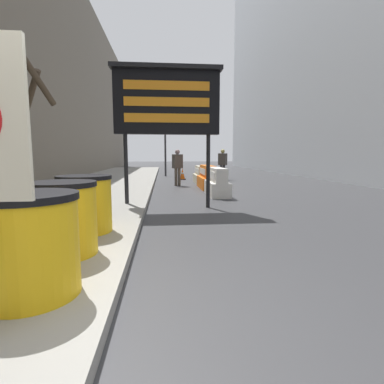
% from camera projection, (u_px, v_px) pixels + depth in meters
% --- Properties ---
extents(ground_plane, '(120.00, 120.00, 0.00)m').
position_uv_depth(ground_plane, '(106.00, 340.00, 2.21)').
color(ground_plane, '#38383A').
extents(building_left_facade, '(0.40, 50.40, 11.57)m').
position_uv_depth(building_left_facade, '(23.00, 31.00, 10.74)').
color(building_left_facade, '#706656').
rests_on(building_left_facade, ground_plane).
extents(bare_tree, '(1.91, 1.80, 3.92)m').
position_uv_depth(bare_tree, '(14.00, 128.00, 7.86)').
color(bare_tree, '#4C3D2D').
rests_on(bare_tree, sidewalk_left).
extents(barrel_drum_foreground, '(0.84, 0.84, 0.90)m').
position_uv_depth(barrel_drum_foreground, '(29.00, 245.00, 2.57)').
color(barrel_drum_foreground, yellow).
rests_on(barrel_drum_foreground, sidewalk_left).
extents(barrel_drum_middle, '(0.84, 0.84, 0.90)m').
position_uv_depth(barrel_drum_middle, '(62.00, 218.00, 3.64)').
color(barrel_drum_middle, yellow).
rests_on(barrel_drum_middle, sidewalk_left).
extents(barrel_drum_back, '(0.84, 0.84, 0.90)m').
position_uv_depth(barrel_drum_back, '(85.00, 204.00, 4.72)').
color(barrel_drum_back, yellow).
rests_on(barrel_drum_back, sidewalk_left).
extents(message_board, '(2.70, 0.36, 3.50)m').
position_uv_depth(message_board, '(167.00, 102.00, 7.34)').
color(message_board, black).
rests_on(message_board, ground_plane).
extents(jersey_barrier_white, '(0.63, 1.77, 0.93)m').
position_uv_depth(jersey_barrier_white, '(217.00, 183.00, 10.04)').
color(jersey_barrier_white, silver).
rests_on(jersey_barrier_white, ground_plane).
extents(jersey_barrier_orange_near, '(0.65, 2.03, 0.93)m').
position_uv_depth(jersey_barrier_orange_near, '(207.00, 178.00, 12.22)').
color(jersey_barrier_orange_near, orange).
rests_on(jersey_barrier_orange_near, ground_plane).
extents(jersey_barrier_cream, '(0.57, 1.86, 0.82)m').
position_uv_depth(jersey_barrier_cream, '(200.00, 176.00, 14.51)').
color(jersey_barrier_cream, beige).
rests_on(jersey_barrier_cream, ground_plane).
extents(traffic_cone_near, '(0.35, 0.35, 0.62)m').
position_uv_depth(traffic_cone_near, '(182.00, 174.00, 16.50)').
color(traffic_cone_near, black).
rests_on(traffic_cone_near, ground_plane).
extents(traffic_cone_mid, '(0.32, 0.32, 0.58)m').
position_uv_depth(traffic_cone_mid, '(219.00, 180.00, 13.02)').
color(traffic_cone_mid, black).
rests_on(traffic_cone_mid, ground_plane).
extents(traffic_light_near_curb, '(0.28, 0.45, 4.53)m').
position_uv_depth(traffic_light_near_curb, '(165.00, 124.00, 18.75)').
color(traffic_light_near_curb, '#2D2D30').
rests_on(traffic_light_near_curb, ground_plane).
extents(pedestrian_worker, '(0.50, 0.47, 1.66)m').
position_uv_depth(pedestrian_worker, '(223.00, 162.00, 16.29)').
color(pedestrian_worker, '#333338').
rests_on(pedestrian_worker, ground_plane).
extents(pedestrian_passerby, '(0.49, 0.43, 1.59)m').
position_uv_depth(pedestrian_passerby, '(177.00, 164.00, 13.14)').
color(pedestrian_passerby, '#514C42').
rests_on(pedestrian_passerby, ground_plane).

